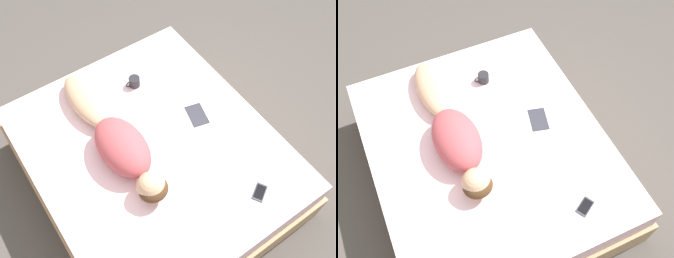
% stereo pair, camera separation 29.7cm
% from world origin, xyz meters
% --- Properties ---
extents(ground_plane, '(12.00, 12.00, 0.00)m').
position_xyz_m(ground_plane, '(0.00, 0.00, 0.00)').
color(ground_plane, '#4C4742').
extents(bed, '(1.78, 2.06, 0.52)m').
position_xyz_m(bed, '(0.00, 0.00, 0.25)').
color(bed, tan).
rests_on(bed, ground_plane).
extents(person, '(0.34, 1.35, 0.24)m').
position_xyz_m(person, '(0.22, -0.15, 0.62)').
color(person, tan).
rests_on(person, bed).
extents(open_magazine, '(0.48, 0.40, 0.01)m').
position_xyz_m(open_magazine, '(-0.54, -0.01, 0.52)').
color(open_magazine, white).
rests_on(open_magazine, bed).
extents(coffee_mug, '(0.13, 0.09, 0.08)m').
position_xyz_m(coffee_mug, '(-0.20, -0.58, 0.56)').
color(coffee_mug, '#232328').
rests_on(coffee_mug, bed).
extents(cell_phone, '(0.16, 0.14, 0.01)m').
position_xyz_m(cell_phone, '(-0.41, 0.74, 0.52)').
color(cell_phone, '#333842').
rests_on(cell_phone, bed).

